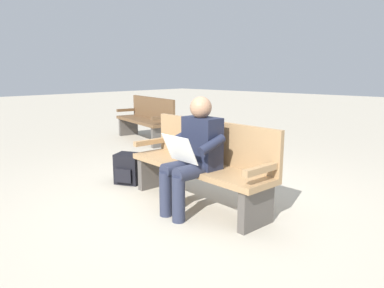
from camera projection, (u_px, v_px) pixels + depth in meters
ground_plane at (198, 204)px, 3.90m from camera, size 40.00×40.00×0.00m
bench_near at (202, 162)px, 3.86m from camera, size 1.84×0.64×0.90m
person_seated at (194, 152)px, 3.58m from camera, size 0.60×0.60×1.18m
backpack at (128, 169)px, 4.61m from camera, size 0.39×0.38×0.39m
bench_far at (146, 119)px, 7.49m from camera, size 1.86×0.89×0.90m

